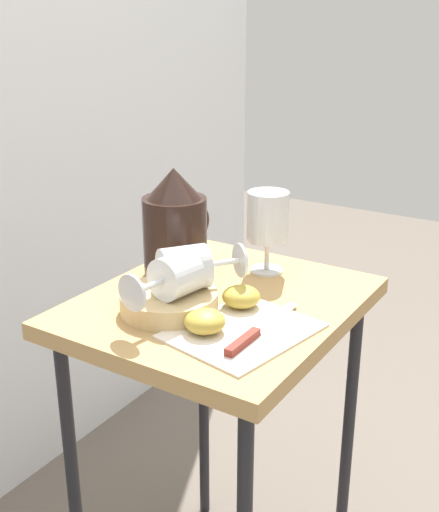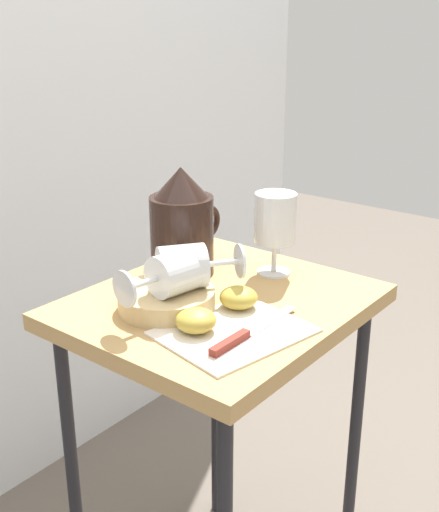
% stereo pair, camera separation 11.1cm
% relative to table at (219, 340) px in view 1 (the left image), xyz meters
% --- Properties ---
extents(table, '(0.51, 0.44, 0.71)m').
position_rel_table_xyz_m(table, '(0.00, 0.00, 0.00)').
color(table, tan).
rests_on(table, ground_plane).
extents(linen_napkin, '(0.25, 0.22, 0.00)m').
position_rel_table_xyz_m(linen_napkin, '(-0.09, -0.10, 0.08)').
color(linen_napkin, silver).
rests_on(linen_napkin, table).
extents(basket_tray, '(0.16, 0.16, 0.03)m').
position_rel_table_xyz_m(basket_tray, '(-0.09, 0.04, 0.10)').
color(basket_tray, tan).
rests_on(basket_tray, table).
extents(pitcher, '(0.17, 0.12, 0.21)m').
position_rel_table_xyz_m(pitcher, '(0.05, 0.13, 0.17)').
color(pitcher, black).
rests_on(pitcher, table).
extents(wine_glass_upright, '(0.08, 0.08, 0.16)m').
position_rel_table_xyz_m(wine_glass_upright, '(0.16, -0.01, 0.19)').
color(wine_glass_upright, silver).
rests_on(wine_glass_upright, table).
extents(wine_glass_tipped_near, '(0.15, 0.09, 0.07)m').
position_rel_table_xyz_m(wine_glass_tipped_near, '(-0.09, 0.02, 0.15)').
color(wine_glass_tipped_near, silver).
rests_on(wine_glass_tipped_near, basket_tray).
extents(wine_glass_tipped_far, '(0.16, 0.14, 0.08)m').
position_rel_table_xyz_m(wine_glass_tipped_far, '(-0.06, 0.03, 0.16)').
color(wine_glass_tipped_far, silver).
rests_on(wine_glass_tipped_far, basket_tray).
extents(apple_half_left, '(0.06, 0.06, 0.04)m').
position_rel_table_xyz_m(apple_half_left, '(-0.13, -0.05, 0.10)').
color(apple_half_left, '#B29938').
rests_on(apple_half_left, linen_napkin).
extents(apple_half_right, '(0.06, 0.06, 0.04)m').
position_rel_table_xyz_m(apple_half_right, '(-0.01, -0.05, 0.10)').
color(apple_half_right, '#B29938').
rests_on(apple_half_right, linen_napkin).
extents(knife, '(0.21, 0.02, 0.01)m').
position_rel_table_xyz_m(knife, '(-0.10, -0.13, 0.09)').
color(knife, silver).
rests_on(knife, linen_napkin).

